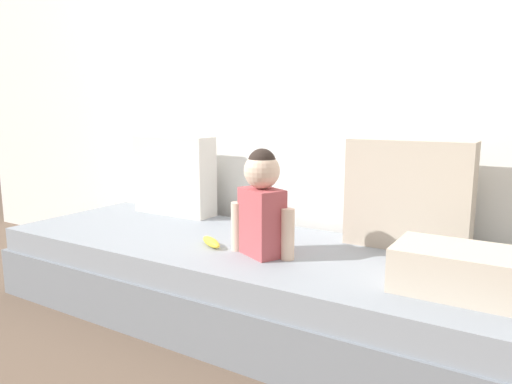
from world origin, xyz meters
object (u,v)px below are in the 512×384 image
Objects in this scene: throw_pillow_left at (174,175)px; throw_pillow_right at (408,195)px; couch at (240,280)px; banana at (211,242)px; folded_blanket at (455,269)px; toddler at (262,202)px.

throw_pillow_right reaches higher than throw_pillow_left.
throw_pillow_right is at bearing 25.86° from couch.
throw_pillow_left is at bearing 154.14° from couch.
throw_pillow_right is (1.36, 0.00, 0.01)m from throw_pillow_left.
throw_pillow_left is 0.94× the size of throw_pillow_right.
couch is at bearing 56.27° from banana.
couch is 1.00m from folded_blanket.
throw_pillow_left is 1.11× the size of toddler.
banana is at bearing -176.81° from toddler.
throw_pillow_left is at bearing 143.55° from banana.
couch is 4.89× the size of throw_pillow_left.
couch is 0.86m from throw_pillow_left.
folded_blanket is at bearing 0.46° from banana.
folded_blanket is at bearing -14.94° from throw_pillow_left.
throw_pillow_right reaches higher than couch.
throw_pillow_right is at bearing 30.45° from banana.
throw_pillow_left is 1.70m from folded_blanket.
throw_pillow_left reaches higher than couch.
folded_blanket is at bearing -57.63° from throw_pillow_right.
throw_pillow_right reaches higher than toddler.
couch is at bearing -154.14° from throw_pillow_right.
couch is 0.46m from toddler.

